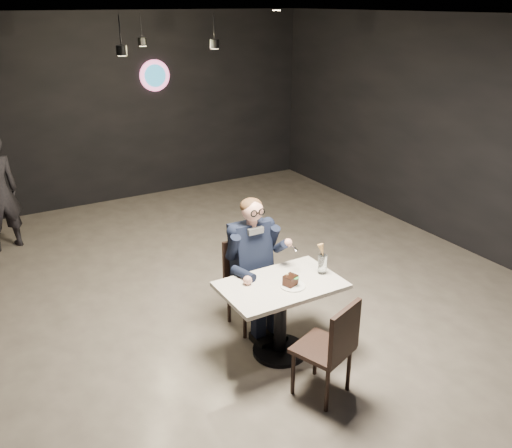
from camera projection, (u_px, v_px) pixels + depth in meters
floor at (246, 327)px, 5.62m from camera, size 9.00×9.00×0.00m
wall_sign at (155, 76)px, 8.79m from camera, size 0.50×0.06×0.50m
pendant_lights at (158, 24)px, 6.11m from camera, size 1.40×1.20×0.36m
main_table at (280, 319)px, 5.07m from camera, size 1.10×0.70×0.75m
chair_far at (251, 286)px, 5.47m from camera, size 0.42×0.46×0.92m
chair_near at (322, 347)px, 4.51m from camera, size 0.55×0.58×0.92m
seated_man at (251, 263)px, 5.37m from camera, size 0.60×0.80×1.44m
dessert_plate at (293, 286)px, 4.87m from camera, size 0.23×0.23×0.01m
cake_slice at (290, 281)px, 4.86m from camera, size 0.14×0.13×0.08m
mint_leaf at (297, 278)px, 4.82m from camera, size 0.06×0.04×0.01m
sundae_glass at (322, 264)px, 5.08m from camera, size 0.08×0.08×0.19m
wafer_cone at (322, 250)px, 5.02m from camera, size 0.07×0.07×0.12m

